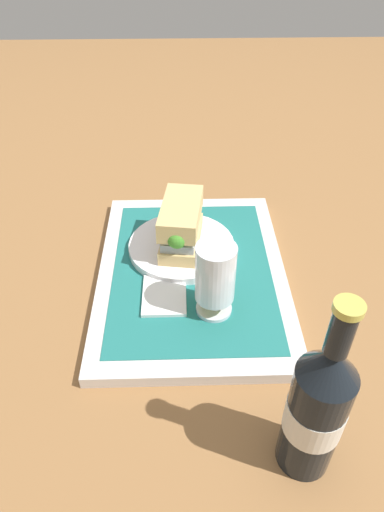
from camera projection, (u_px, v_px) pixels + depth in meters
name	position (u px, v px, depth m)	size (l,w,h in m)	color
ground_plane	(192.00, 278.00, 0.80)	(3.00, 3.00, 0.00)	olive
tray	(192.00, 274.00, 0.79)	(0.44, 0.32, 0.02)	silver
placemat	(192.00, 269.00, 0.79)	(0.38, 0.27, 0.00)	#1E6B66
plate	(182.00, 246.00, 0.82)	(0.19, 0.19, 0.01)	white
sandwich	(181.00, 225.00, 0.79)	(0.14, 0.08, 0.08)	tan
beer_glass	(215.00, 278.00, 0.67)	(0.06, 0.06, 0.12)	silver
napkin_folded	(164.00, 295.00, 0.73)	(0.09, 0.07, 0.01)	white
beer_bottle	(316.00, 409.00, 0.49)	(0.07, 0.07, 0.27)	black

